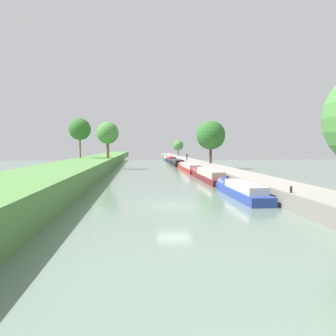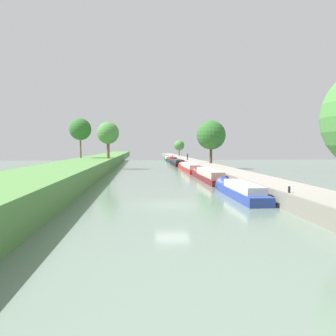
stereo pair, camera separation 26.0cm
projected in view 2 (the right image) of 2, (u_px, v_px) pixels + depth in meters
name	position (u px, v px, depth m)	size (l,w,h in m)	color
ground_plane	(172.00, 205.00, 24.27)	(160.00, 160.00, 0.00)	slate
left_grassy_bank	(14.00, 193.00, 23.29)	(7.38, 260.00, 2.07)	#518442
right_towpath	(298.00, 196.00, 25.02)	(4.05, 260.00, 1.11)	gray
stone_quay	(270.00, 196.00, 24.84)	(0.25, 260.00, 1.16)	gray
narrowboat_blue	(239.00, 190.00, 28.30)	(1.85, 10.85, 1.83)	#283D93
narrowboat_maroon	(207.00, 175.00, 42.14)	(1.93, 14.69, 2.04)	maroon
narrowboat_red	(188.00, 167.00, 58.65)	(1.92, 17.03, 1.93)	maroon
narrowboat_black	(177.00, 163.00, 76.36)	(2.17, 14.57, 2.06)	black
narrowboat_navy	(172.00, 160.00, 90.05)	(1.97, 12.15, 2.06)	#141E42
narrowboat_green	(168.00, 159.00, 102.65)	(1.91, 10.42, 1.82)	#1E6033
tree_rightbank_midnear	(211.00, 135.00, 62.44)	(5.50, 5.50, 8.10)	#4C3828
tree_rightbank_midfar	(179.00, 145.00, 110.85)	(3.48, 3.48, 5.32)	brown
tree_leftbank_downstream	(80.00, 129.00, 63.91)	(4.24, 4.24, 7.70)	brown
tree_leftbank_upstream	(108.00, 133.00, 61.53)	(4.11, 4.11, 6.83)	brown
person_walking	(187.00, 156.00, 78.35)	(0.34, 0.34, 1.66)	#282D42
mooring_bollard_near	(289.00, 190.00, 22.65)	(0.16, 0.16, 0.45)	black
mooring_bollard_far	(172.00, 156.00, 107.33)	(0.16, 0.16, 0.45)	black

